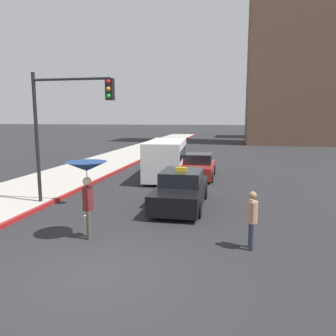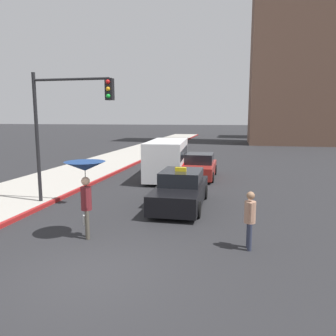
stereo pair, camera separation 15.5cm
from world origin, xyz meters
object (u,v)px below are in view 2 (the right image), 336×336
Objects in this scene: ambulance_van at (167,158)px; sedan_red at (199,167)px; pedestrian_man at (250,216)px; traffic_light at (67,114)px; taxi at (181,190)px; pedestrian_with_umbrella at (85,175)px.

sedan_red is at bearing -165.00° from ambulance_van.
ambulance_van reaches higher than pedestrian_man.
sedan_red is 0.77× the size of ambulance_van.
traffic_light is at bearing -118.44° from pedestrian_man.
pedestrian_with_umbrella is (-2.16, -4.11, 1.26)m from taxi.
pedestrian_man is at bearing 122.48° from taxi.
pedestrian_with_umbrella reaches higher than ambulance_van.
taxi is 6.47m from sedan_red.
taxi is at bearing -56.13° from pedestrian_with_umbrella.
traffic_light is at bearing 6.63° from pedestrian_with_umbrella.
traffic_light reaches higher than sedan_red.
ambulance_van is 1.03× the size of traffic_light.
ambulance_van reaches higher than sedan_red.
ambulance_van is (-1.78, 5.84, 0.58)m from taxi.
ambulance_van is (-1.83, -0.64, 0.59)m from sedan_red.
traffic_light is at bearing 12.48° from taxi.
pedestrian_with_umbrella is 0.43× the size of traffic_light.
pedestrian_with_umbrella is at bearing 83.63° from ambulance_van.
pedestrian_with_umbrella is 4.24m from traffic_light.
pedestrian_man is (2.55, -4.01, 0.28)m from taxi.
pedestrian_man is 0.30× the size of traffic_light.
ambulance_van is at bearing -30.66° from pedestrian_with_umbrella.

